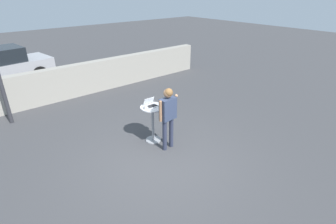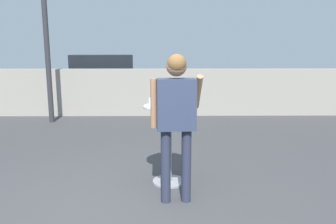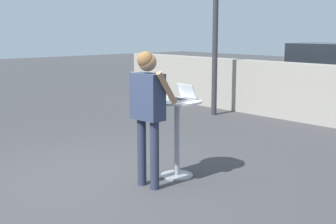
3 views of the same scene
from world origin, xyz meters
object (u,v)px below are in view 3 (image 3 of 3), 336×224
object	(u,v)px
laptop	(181,96)
standing_person	(148,102)
cafe_table	(177,128)
coffee_mug	(166,95)

from	to	relation	value
laptop	standing_person	size ratio (longest dim) A/B	0.19
cafe_table	coffee_mug	xyz separation A→B (m)	(-0.22, -0.01, 0.41)
standing_person	cafe_table	bearing A→B (deg)	97.35
coffee_mug	standing_person	size ratio (longest dim) A/B	0.06
laptop	coffee_mug	xyz separation A→B (m)	(-0.22, -0.07, 0.01)
cafe_table	coffee_mug	size ratio (longest dim) A/B	9.42
cafe_table	standing_person	xyz separation A→B (m)	(0.07, -0.54, 0.40)
cafe_table	standing_person	distance (m)	0.68
coffee_mug	cafe_table	bearing A→B (deg)	1.76
cafe_table	standing_person	world-z (taller)	standing_person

